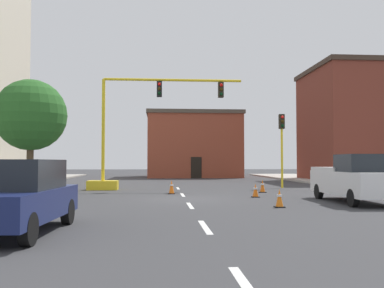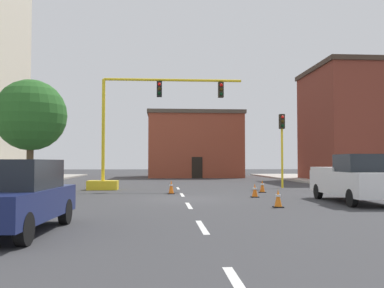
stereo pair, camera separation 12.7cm
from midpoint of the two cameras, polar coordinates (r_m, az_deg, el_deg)
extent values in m
plane|color=#38383A|center=(19.83, -1.06, -7.25)|extent=(160.00, 160.00, 0.00)
cube|color=#B2ADA3|center=(31.35, 23.46, -5.13)|extent=(6.00, 56.00, 0.14)
cube|color=silver|center=(11.41, 1.38, -10.84)|extent=(0.16, 2.40, 0.01)
cube|color=silver|center=(16.85, -0.48, -8.10)|extent=(0.16, 2.40, 0.01)
cube|color=silver|center=(22.32, -1.42, -6.69)|extent=(0.16, 2.40, 0.01)
cube|color=silver|center=(27.80, -1.99, -5.84)|extent=(0.16, 2.40, 0.01)
cube|color=brown|center=(49.00, 0.05, -0.40)|extent=(10.02, 8.84, 6.75)
cube|color=#4C4238|center=(49.26, 0.05, 3.76)|extent=(10.32, 9.14, 0.40)
cube|color=black|center=(44.54, 0.48, -3.13)|extent=(1.10, 0.06, 2.20)
cube|color=#3D2D23|center=(43.25, 23.85, 8.81)|extent=(13.62, 9.47, 0.40)
cube|color=yellow|center=(26.88, -11.78, -5.33)|extent=(1.80, 1.20, 0.55)
cylinder|color=yellow|center=(26.92, -11.72, 1.86)|extent=(0.20, 0.20, 6.20)
cylinder|color=yellow|center=(27.11, -2.63, 8.40)|extent=(8.49, 0.16, 0.16)
cube|color=black|center=(27.00, -4.45, 7.21)|extent=(0.32, 0.36, 0.95)
sphere|color=red|center=(26.86, -4.45, 7.85)|extent=(0.20, 0.20, 0.20)
sphere|color=#38280A|center=(26.81, -4.45, 7.27)|extent=(0.20, 0.20, 0.20)
sphere|color=black|center=(26.76, -4.45, 6.67)|extent=(0.20, 0.20, 0.20)
cube|color=black|center=(27.25, 3.68, 7.12)|extent=(0.32, 0.36, 0.95)
sphere|color=red|center=(27.11, 3.73, 7.75)|extent=(0.20, 0.20, 0.20)
sphere|color=#38280A|center=(27.07, 3.73, 7.17)|extent=(0.20, 0.20, 0.20)
sphere|color=black|center=(27.02, 3.73, 6.58)|extent=(0.20, 0.20, 0.20)
cylinder|color=yellow|center=(28.79, 11.62, -0.90)|extent=(0.14, 0.14, 4.80)
cube|color=black|center=(28.91, 11.58, 2.92)|extent=(0.32, 0.36, 0.95)
sphere|color=red|center=(28.75, 11.68, 3.50)|extent=(0.20, 0.20, 0.20)
sphere|color=#38280A|center=(28.72, 11.69, 2.94)|extent=(0.20, 0.20, 0.20)
sphere|color=black|center=(28.70, 11.69, 2.38)|extent=(0.20, 0.20, 0.20)
cylinder|color=brown|center=(24.61, -20.68, -2.92)|extent=(0.36, 0.36, 2.77)
sphere|color=#286023|center=(24.74, -20.58, 3.60)|extent=(3.80, 3.80, 3.80)
cube|color=white|center=(19.31, 20.48, -4.80)|extent=(2.10, 5.44, 0.95)
cube|color=#1E2328|center=(18.47, 21.56, -2.35)|extent=(1.87, 1.83, 0.70)
cube|color=white|center=(20.39, 19.11, -3.13)|extent=(2.05, 2.84, 0.16)
cylinder|color=black|center=(17.30, 20.21, -6.68)|extent=(0.23, 0.68, 0.68)
cylinder|color=black|center=(21.37, 20.73, -5.83)|extent=(0.23, 0.68, 0.68)
cylinder|color=black|center=(20.71, 16.15, -6.00)|extent=(0.23, 0.68, 0.68)
cube|color=navy|center=(11.08, -22.49, -7.34)|extent=(2.06, 4.58, 0.70)
cube|color=#1E2328|center=(11.14, -22.25, -3.71)|extent=(1.81, 2.38, 0.70)
cylinder|color=black|center=(12.83, -23.54, -8.19)|extent=(0.25, 0.69, 0.68)
cylinder|color=black|center=(12.32, -16.32, -8.54)|extent=(0.25, 0.69, 0.68)
cylinder|color=black|center=(9.41, -21.13, -10.42)|extent=(0.25, 0.69, 0.68)
cube|color=black|center=(20.97, 8.17, -6.90)|extent=(0.36, 0.36, 0.04)
cone|color=orange|center=(20.95, 8.17, -6.01)|extent=(0.28, 0.28, 0.62)
cylinder|color=white|center=(20.95, 8.16, -5.81)|extent=(0.19, 0.19, 0.08)
cube|color=black|center=(16.48, 11.22, -8.12)|extent=(0.36, 0.36, 0.04)
cone|color=orange|center=(16.45, 11.21, -6.93)|extent=(0.28, 0.28, 0.65)
cylinder|color=white|center=(16.44, 11.20, -6.66)|extent=(0.19, 0.19, 0.08)
cube|color=black|center=(24.29, 9.11, -6.27)|extent=(0.36, 0.36, 0.04)
cone|color=orange|center=(24.27, 9.11, -5.43)|extent=(0.28, 0.28, 0.68)
cylinder|color=white|center=(24.27, 9.10, -5.24)|extent=(0.19, 0.19, 0.08)
cube|color=black|center=(22.94, -2.86, -6.53)|extent=(0.36, 0.36, 0.04)
cone|color=orange|center=(22.91, -2.86, -5.62)|extent=(0.28, 0.28, 0.70)
cylinder|color=white|center=(22.91, -2.86, -5.41)|extent=(0.19, 0.19, 0.08)
camera|label=1|loc=(0.06, -90.14, 0.01)|focal=40.56mm
camera|label=2|loc=(0.06, 89.86, -0.01)|focal=40.56mm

